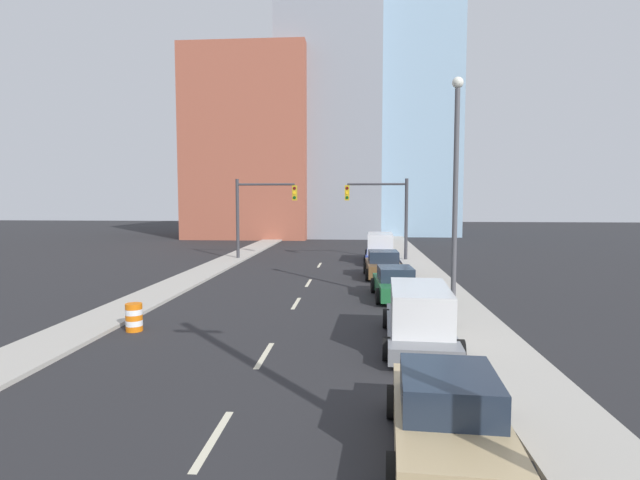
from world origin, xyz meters
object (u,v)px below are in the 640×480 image
object	(u,v)px
traffic_signal_right	(388,207)
sedan_tan	(448,417)
box_truck_gray	(419,317)
traffic_signal_left	(255,207)
box_truck_blue	(380,248)
traffic_barrel	(134,317)
street_lamp	(456,179)
sedan_green	(395,284)
sedan_brown	(383,265)

from	to	relation	value
traffic_signal_right	sedan_tan	distance (m)	28.05
box_truck_gray	sedan_tan	bearing A→B (deg)	-89.69
traffic_signal_left	box_truck_blue	bearing A→B (deg)	-4.65
traffic_signal_right	traffic_barrel	xyz separation A→B (m)	(-9.68, -20.31, -3.43)
traffic_signal_right	sedan_tan	bearing A→B (deg)	-90.99
traffic_signal_left	traffic_signal_right	world-z (taller)	same
box_truck_gray	street_lamp	bearing A→B (deg)	71.30
traffic_barrel	sedan_green	xyz separation A→B (m)	(9.28, 6.41, 0.19)
traffic_barrel	sedan_tan	xyz separation A→B (m)	(9.20, -7.56, 0.21)
street_lamp	sedan_tan	size ratio (longest dim) A/B	2.02
box_truck_blue	traffic_signal_left	bearing A→B (deg)	177.49
sedan_tan	sedan_green	world-z (taller)	sedan_tan
traffic_barrel	sedan_brown	size ratio (longest dim) A/B	0.22
box_truck_blue	sedan_brown	bearing A→B (deg)	-88.81
box_truck_gray	sedan_brown	size ratio (longest dim) A/B	1.35
traffic_barrel	box_truck_gray	size ratio (longest dim) A/B	0.16
traffic_barrel	box_truck_gray	xyz separation A→B (m)	(9.49, -0.88, 0.40)
traffic_signal_left	street_lamp	distance (m)	19.99
street_lamp	box_truck_gray	distance (m)	6.86
traffic_signal_right	sedan_brown	size ratio (longest dim) A/B	1.39
traffic_barrel	box_truck_blue	world-z (taller)	box_truck_blue
box_truck_gray	sedan_green	size ratio (longest dim) A/B	1.31
street_lamp	sedan_brown	distance (m)	9.95
traffic_signal_right	sedan_brown	bearing A→B (deg)	-94.87
street_lamp	sedan_green	size ratio (longest dim) A/B	2.08
traffic_signal_right	box_truck_gray	bearing A→B (deg)	-90.52
traffic_signal_left	sedan_tan	distance (m)	29.54
sedan_green	sedan_brown	distance (m)	6.09
traffic_signal_left	traffic_signal_right	bearing A→B (deg)	0.00
traffic_signal_left	box_truck_gray	bearing A→B (deg)	-65.72
traffic_barrel	box_truck_blue	size ratio (longest dim) A/B	0.15
street_lamp	sedan_tan	distance (m)	12.64
sedan_tan	box_truck_gray	size ratio (longest dim) A/B	0.78
traffic_barrel	box_truck_gray	world-z (taller)	box_truck_gray
box_truck_gray	sedan_brown	distance (m)	13.38
traffic_barrel	sedan_tan	bearing A→B (deg)	-39.41
sedan_brown	sedan_tan	bearing A→B (deg)	-91.12
traffic_signal_right	sedan_brown	distance (m)	8.47
sedan_tan	traffic_signal_left	bearing A→B (deg)	111.75
traffic_signal_right	sedan_green	world-z (taller)	traffic_signal_right
sedan_tan	sedan_green	distance (m)	13.97
street_lamp	sedan_green	distance (m)	5.64
box_truck_gray	traffic_signal_right	bearing A→B (deg)	92.28
sedan_brown	box_truck_blue	distance (m)	7.07
sedan_tan	sedan_green	bearing A→B (deg)	93.04
traffic_barrel	box_truck_blue	distance (m)	21.59
traffic_signal_right	street_lamp	world-z (taller)	street_lamp
traffic_barrel	street_lamp	bearing A→B (deg)	19.33
traffic_signal_right	traffic_barrel	world-z (taller)	traffic_signal_right
traffic_signal_right	traffic_signal_left	bearing A→B (deg)	180.00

